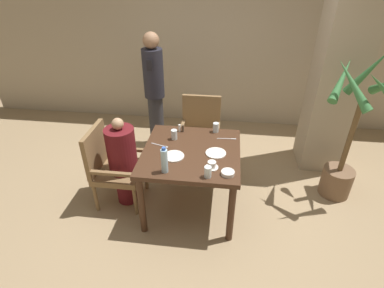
# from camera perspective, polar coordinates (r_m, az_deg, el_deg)

# --- Properties ---
(ground_plane) EXTENTS (16.00, 16.00, 0.00)m
(ground_plane) POSITION_cam_1_polar(r_m,az_deg,el_deg) (3.62, -0.11, -11.43)
(ground_plane) COLOR #9E8460
(wall_back) EXTENTS (8.00, 0.06, 2.80)m
(wall_back) POSITION_cam_1_polar(r_m,az_deg,el_deg) (5.00, 3.38, 19.25)
(wall_back) COLOR tan
(wall_back) RESTS_ON ground_plane
(pillar_stone) EXTENTS (0.53, 0.53, 2.70)m
(pillar_stone) POSITION_cam_1_polar(r_m,az_deg,el_deg) (4.13, 26.16, 12.74)
(pillar_stone) COLOR tan
(pillar_stone) RESTS_ON ground_plane
(dining_table) EXTENTS (1.02, 1.03, 0.76)m
(dining_table) POSITION_cam_1_polar(r_m,az_deg,el_deg) (3.21, -0.12, -2.84)
(dining_table) COLOR #422819
(dining_table) RESTS_ON ground_plane
(chair_left_side) EXTENTS (0.52, 0.52, 0.94)m
(chair_left_side) POSITION_cam_1_polar(r_m,az_deg,el_deg) (3.51, -15.14, -3.75)
(chair_left_side) COLOR brown
(chair_left_side) RESTS_ON ground_plane
(diner_in_left_chair) EXTENTS (0.32, 0.32, 1.09)m
(diner_in_left_chair) POSITION_cam_1_polar(r_m,az_deg,el_deg) (3.43, -12.99, -3.17)
(diner_in_left_chair) COLOR #5B1419
(diner_in_left_chair) RESTS_ON ground_plane
(chair_far_side) EXTENTS (0.52, 0.52, 0.94)m
(chair_far_side) POSITION_cam_1_polar(r_m,az_deg,el_deg) (4.07, 1.55, 2.67)
(chair_far_side) COLOR brown
(chair_far_side) RESTS_ON ground_plane
(standing_host) EXTENTS (0.29, 0.32, 1.69)m
(standing_host) POSITION_cam_1_polar(r_m,az_deg,el_deg) (4.37, -7.19, 10.39)
(standing_host) COLOR #2D2D33
(standing_host) RESTS_ON ground_plane
(potted_palm) EXTENTS (0.72, 0.74, 1.78)m
(potted_palm) POSITION_cam_1_polar(r_m,az_deg,el_deg) (3.80, 27.43, -0.49)
(potted_palm) COLOR brown
(potted_palm) RESTS_ON ground_plane
(plate_main_left) EXTENTS (0.21, 0.21, 0.01)m
(plate_main_left) POSITION_cam_1_polar(r_m,az_deg,el_deg) (3.11, 4.55, -1.74)
(plate_main_left) COLOR white
(plate_main_left) RESTS_ON dining_table
(plate_main_right) EXTENTS (0.21, 0.21, 0.01)m
(plate_main_right) POSITION_cam_1_polar(r_m,az_deg,el_deg) (3.06, -3.49, -2.32)
(plate_main_right) COLOR white
(plate_main_right) RESTS_ON dining_table
(teacup_with_saucer) EXTENTS (0.13, 0.13, 0.07)m
(teacup_with_saucer) POSITION_cam_1_polar(r_m,az_deg,el_deg) (2.89, 3.79, -4.03)
(teacup_with_saucer) COLOR white
(teacup_with_saucer) RESTS_ON dining_table
(bowl_small) EXTENTS (0.13, 0.13, 0.04)m
(bowl_small) POSITION_cam_1_polar(r_m,az_deg,el_deg) (2.82, 6.84, -5.49)
(bowl_small) COLOR white
(bowl_small) RESTS_ON dining_table
(water_bottle) EXTENTS (0.06, 0.06, 0.27)m
(water_bottle) POSITION_cam_1_polar(r_m,az_deg,el_deg) (2.79, -5.28, -3.16)
(water_bottle) COLOR #A3C6DB
(water_bottle) RESTS_ON dining_table
(glass_tall_near) EXTENTS (0.07, 0.07, 0.11)m
(glass_tall_near) POSITION_cam_1_polar(r_m,az_deg,el_deg) (3.33, -3.41, 1.81)
(glass_tall_near) COLOR silver
(glass_tall_near) RESTS_ON dining_table
(glass_tall_mid) EXTENTS (0.07, 0.07, 0.11)m
(glass_tall_mid) POSITION_cam_1_polar(r_m,az_deg,el_deg) (3.48, 4.56, 3.15)
(glass_tall_mid) COLOR silver
(glass_tall_mid) RESTS_ON dining_table
(glass_tall_far) EXTENTS (0.07, 0.07, 0.11)m
(glass_tall_far) POSITION_cam_1_polar(r_m,az_deg,el_deg) (2.76, 3.03, -5.33)
(glass_tall_far) COLOR silver
(glass_tall_far) RESTS_ON dining_table
(salt_shaker) EXTENTS (0.03, 0.03, 0.09)m
(salt_shaker) POSITION_cam_1_polar(r_m,az_deg,el_deg) (3.49, -2.41, 3.07)
(salt_shaker) COLOR white
(salt_shaker) RESTS_ON dining_table
(pepper_shaker) EXTENTS (0.03, 0.03, 0.08)m
(pepper_shaker) POSITION_cam_1_polar(r_m,az_deg,el_deg) (3.48, -1.77, 3.00)
(pepper_shaker) COLOR #4C3D2D
(pepper_shaker) RESTS_ON dining_table
(fork_beside_plate) EXTENTS (0.20, 0.08, 0.00)m
(fork_beside_plate) POSITION_cam_1_polar(r_m,az_deg,el_deg) (3.25, -5.88, -0.31)
(fork_beside_plate) COLOR silver
(fork_beside_plate) RESTS_ON dining_table
(knife_beside_plate) EXTENTS (0.22, 0.03, 0.00)m
(knife_beside_plate) POSITION_cam_1_polar(r_m,az_deg,el_deg) (3.38, 6.78, 1.02)
(knife_beside_plate) COLOR silver
(knife_beside_plate) RESTS_ON dining_table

